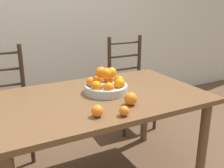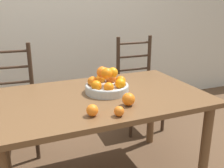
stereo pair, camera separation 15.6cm
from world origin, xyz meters
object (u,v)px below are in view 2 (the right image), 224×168
orange_loose_1 (119,111)px  orange_loose_2 (92,110)px  fruit_bowl (107,84)px  orange_loose_0 (129,99)px  chair_right (139,85)px  chair_left (12,103)px

orange_loose_1 → orange_loose_2: orange_loose_2 is taller
fruit_bowl → orange_loose_1: (-0.09, -0.41, -0.03)m
orange_loose_0 → chair_right: chair_right is taller
orange_loose_1 → chair_left: 1.29m
orange_loose_1 → orange_loose_2: size_ratio=0.86×
orange_loose_0 → orange_loose_2: (-0.27, -0.06, -0.01)m
chair_right → fruit_bowl: bearing=-130.6°
orange_loose_0 → orange_loose_1: size_ratio=1.38×
orange_loose_1 → chair_left: (-0.56, 1.12, -0.27)m
fruit_bowl → chair_left: bearing=132.7°
orange_loose_2 → fruit_bowl: bearing=56.4°
orange_loose_0 → orange_loose_2: 0.27m
fruit_bowl → orange_loose_0: (0.03, -0.29, -0.02)m
orange_loose_2 → chair_left: chair_left is taller
fruit_bowl → chair_right: (0.66, 0.71, -0.30)m
orange_loose_0 → orange_loose_2: bearing=-166.7°
orange_loose_1 → orange_loose_2: 0.16m
orange_loose_2 → chair_left: size_ratio=0.07×
chair_left → fruit_bowl: bearing=-41.6°
fruit_bowl → orange_loose_0: size_ratio=3.78×
orange_loose_1 → orange_loose_0: bearing=45.6°
orange_loose_2 → chair_right: chair_right is taller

